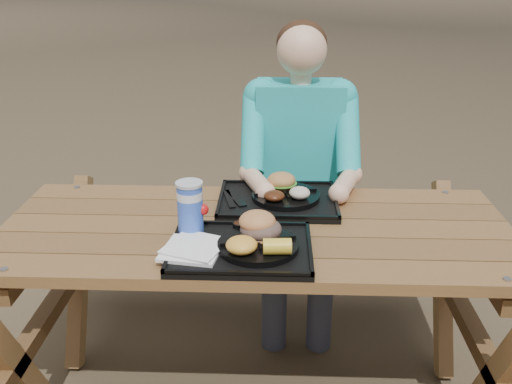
{
  "coord_description": "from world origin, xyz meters",
  "views": [
    {
      "loc": [
        0.07,
        -1.81,
        1.62
      ],
      "look_at": [
        0.0,
        0.0,
        0.88
      ],
      "focal_mm": 40.0,
      "sensor_mm": 36.0,
      "label": 1
    }
  ],
  "objects": [
    {
      "name": "plate_near",
      "position": [
        0.01,
        -0.2,
        0.78
      ],
      "size": [
        0.26,
        0.26,
        0.02
      ],
      "primitive_type": "cylinder",
      "color": "black",
      "rests_on": "tray_near"
    },
    {
      "name": "mac_cheese",
      "position": [
        -0.03,
        -0.27,
        0.81
      ],
      "size": [
        0.1,
        0.1,
        0.05
      ],
      "primitive_type": "ellipsoid",
      "color": "#F8B941",
      "rests_on": "plate_near"
    },
    {
      "name": "corn_cob",
      "position": [
        0.07,
        -0.27,
        0.82
      ],
      "size": [
        0.09,
        0.09,
        0.05
      ],
      "primitive_type": null,
      "rotation": [
        0.0,
        0.0,
        0.06
      ],
      "color": "yellow",
      "rests_on": "plate_near"
    },
    {
      "name": "cutlery_far",
      "position": [
        -0.09,
        0.2,
        0.77
      ],
      "size": [
        0.1,
        0.17,
        0.01
      ],
      "primitive_type": "cube",
      "rotation": [
        0.0,
        0.0,
        0.41
      ],
      "color": "black",
      "rests_on": "tray_far"
    },
    {
      "name": "condiment_mustard",
      "position": [
        0.03,
        -0.07,
        0.79
      ],
      "size": [
        0.05,
        0.05,
        0.03
      ],
      "primitive_type": "cylinder",
      "color": "gold",
      "rests_on": "tray_near"
    },
    {
      "name": "napkin_stack",
      "position": [
        -0.19,
        -0.23,
        0.78
      ],
      "size": [
        0.2,
        0.2,
        0.02
      ],
      "primitive_type": "cube",
      "rotation": [
        0.0,
        0.0,
        -0.15
      ],
      "color": "white",
      "rests_on": "tray_near"
    },
    {
      "name": "tray_near",
      "position": [
        -0.04,
        -0.2,
        0.76
      ],
      "size": [
        0.45,
        0.35,
        0.02
      ],
      "primitive_type": "cube",
      "color": "black",
      "rests_on": "picnic_table"
    },
    {
      "name": "condiment_bbq",
      "position": [
        -0.05,
        -0.08,
        0.78
      ],
      "size": [
        0.05,
        0.05,
        0.03
      ],
      "primitive_type": "cylinder",
      "color": "black",
      "rests_on": "tray_near"
    },
    {
      "name": "baked_beans",
      "position": [
        0.06,
        0.14,
        0.81
      ],
      "size": [
        0.08,
        0.08,
        0.04
      ],
      "primitive_type": "ellipsoid",
      "color": "#4A210E",
      "rests_on": "plate_far"
    },
    {
      "name": "diner",
      "position": [
        0.17,
        0.62,
        0.64
      ],
      "size": [
        0.48,
        0.84,
        1.28
      ],
      "primitive_type": null,
      "color": "#1B9AC0",
      "rests_on": "ground"
    },
    {
      "name": "plate_far",
      "position": [
        0.11,
        0.21,
        0.78
      ],
      "size": [
        0.26,
        0.26,
        0.02
      ],
      "primitive_type": "cylinder",
      "color": "black",
      "rests_on": "tray_far"
    },
    {
      "name": "soda_cup",
      "position": [
        -0.21,
        -0.1,
        0.86
      ],
      "size": [
        0.08,
        0.08,
        0.17
      ],
      "primitive_type": "cylinder",
      "color": "blue",
      "rests_on": "tray_near"
    },
    {
      "name": "burger",
      "position": [
        0.09,
        0.26,
        0.84
      ],
      "size": [
        0.11,
        0.11,
        0.1
      ],
      "primitive_type": null,
      "color": "#B97D41",
      "rests_on": "plate_far"
    },
    {
      "name": "sandwich",
      "position": [
        0.02,
        -0.16,
        0.85
      ],
      "size": [
        0.13,
        0.13,
        0.13
      ],
      "primitive_type": null,
      "color": "#CB7F47",
      "rests_on": "plate_near"
    },
    {
      "name": "tray_far",
      "position": [
        0.08,
        0.2,
        0.76
      ],
      "size": [
        0.45,
        0.35,
        0.02
      ],
      "primitive_type": "cube",
      "color": "black",
      "rests_on": "picnic_table"
    },
    {
      "name": "potato_salad",
      "position": [
        0.16,
        0.16,
        0.81
      ],
      "size": [
        0.08,
        0.08,
        0.04
      ],
      "primitive_type": "ellipsoid",
      "color": "beige",
      "rests_on": "plate_far"
    },
    {
      "name": "picnic_table",
      "position": [
        0.0,
        0.0,
        0.38
      ],
      "size": [
        1.8,
        1.49,
        0.75
      ],
      "primitive_type": null,
      "color": "#999999",
      "rests_on": "ground"
    }
  ]
}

